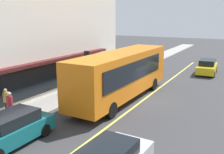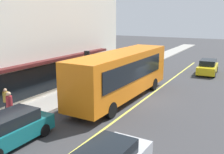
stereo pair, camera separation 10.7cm
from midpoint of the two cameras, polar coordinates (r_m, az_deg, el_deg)
name	(u,v)px [view 1 (the left image)]	position (r m, az deg, el deg)	size (l,w,h in m)	color
ground	(145,99)	(19.26, 7.05, -4.89)	(120.00, 120.00, 0.00)	#38383A
sidewalk	(84,89)	(21.68, -6.40, -2.61)	(80.00, 2.45, 0.15)	#9E9B93
lane_centre_stripe	(145,99)	(19.26, 7.05, -4.88)	(36.00, 0.16, 0.01)	#D8D14C
storefront_building	(0,30)	(23.43, -23.68, 9.54)	(21.34, 10.97, 9.81)	silver
bus	(122,73)	(18.62, 2.12, 0.91)	(11.19, 2.82, 3.50)	orange
traffic_light	(87,61)	(20.39, -5.63, 3.49)	(0.30, 0.52, 3.20)	#2D2D33
car_yellow	(207,67)	(29.21, 20.17, 2.09)	(4.38, 2.02, 1.52)	yellow
car_teal	(11,129)	(13.33, -21.75, -10.72)	(4.31, 1.88, 1.52)	#14666B
pedestrian_waiting	(10,104)	(15.26, -21.87, -5.67)	(0.34, 0.34, 1.82)	black
pedestrian_at_corner	(134,60)	(28.73, 4.84, 3.71)	(0.34, 0.34, 1.82)	black
pedestrian_near_storefront	(6,99)	(16.83, -22.59, -4.51)	(0.34, 0.34, 1.61)	black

